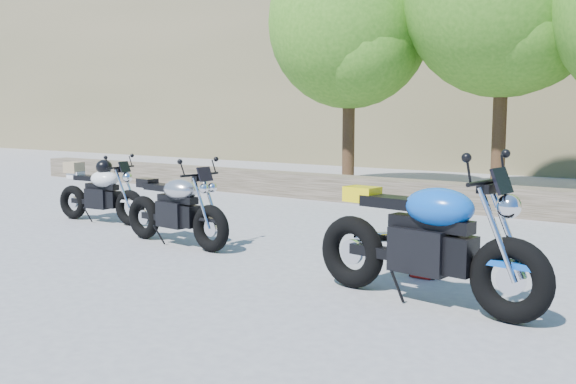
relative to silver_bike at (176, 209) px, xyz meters
The scene contains 7 objects.
ground 1.34m from the silver_bike, 18.38° to the right, with size 90.00×90.00×0.00m, color slate.
stone_wall 5.25m from the silver_bike, 76.91° to the left, with size 22.00×0.55×0.50m, color #443D2D.
tree_decid_left 7.54m from the silver_bike, 100.14° to the left, with size 3.67×3.67×5.62m.
silver_bike is the anchor object (origin of this frame).
white_bike 2.40m from the silver_bike, 165.47° to the left, with size 1.84×0.58×1.02m.
blue_bike 3.82m from the silver_bike, ahead, with size 2.37×0.75×1.19m.
backpack 3.40m from the silver_bike, ahead, with size 0.29×0.25×0.39m.
Camera 1 is at (4.87, -5.59, 1.73)m, focal length 40.00 mm.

